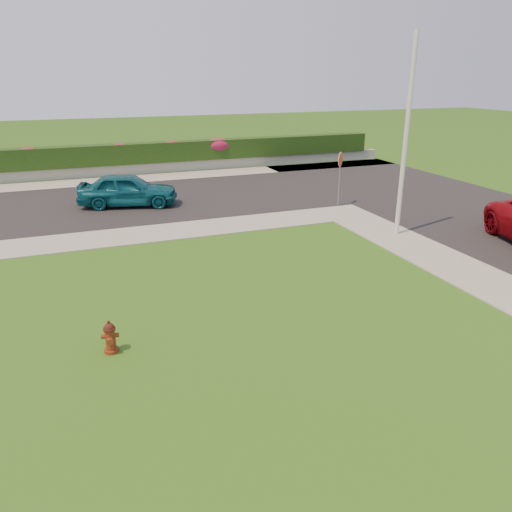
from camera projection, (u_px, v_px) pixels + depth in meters
name	position (u px, v px, depth m)	size (l,w,h in m)	color
ground	(268.00, 356.00, 10.07)	(120.00, 120.00, 0.00)	black
street_far	(29.00, 210.00, 20.67)	(26.00, 8.00, 0.04)	black
curb_corner	(344.00, 213.00, 20.30)	(2.00, 2.00, 0.04)	gray
sidewalk_beyond	(115.00, 181.00, 26.39)	(34.00, 2.00, 0.04)	gray
retaining_wall	(112.00, 170.00, 27.61)	(34.00, 0.40, 0.60)	gray
hedge	(110.00, 155.00, 27.40)	(32.00, 0.90, 1.10)	black
fire_hydrant	(110.00, 338.00, 10.11)	(0.36, 0.34, 0.70)	#4F1F0C
sedan_teal	(128.00, 190.00, 21.09)	(1.64, 4.08, 1.39)	#0C4E5E
utility_pole	(406.00, 139.00, 16.48)	(0.16, 0.16, 6.64)	silver
stop_sign	(340.00, 167.00, 20.79)	(0.47, 0.45, 2.31)	slate
flower_clump_c	(28.00, 153.00, 25.83)	(1.04, 0.67, 0.52)	#AC1D41
flower_clump_d	(120.00, 148.00, 27.38)	(1.03, 0.66, 0.52)	#AC1D41
flower_clump_e	(172.00, 146.00, 28.36)	(1.09, 0.70, 0.54)	#AC1D41
flower_clump_f	(218.00, 145.00, 29.30)	(1.53, 0.98, 0.76)	#AC1D41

